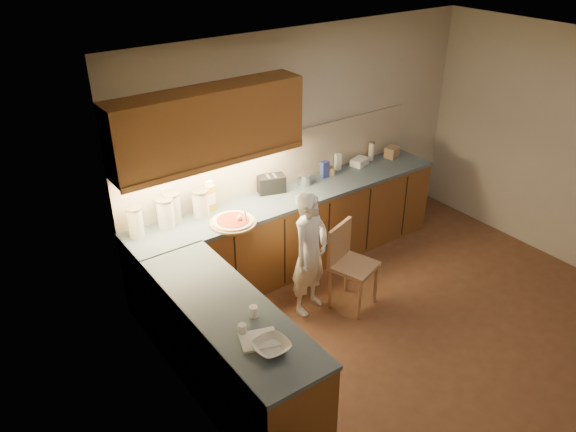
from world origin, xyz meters
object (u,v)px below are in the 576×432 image
Objects in this scene: wooden_chair at (348,260)px; toaster at (271,184)px; child at (310,254)px; pizza_on_board at (233,221)px; oil_jug at (210,197)px.

wooden_chair is 1.20m from toaster.
child is 3.99× the size of toaster.
wooden_chair is at bearing -38.05° from pizza_on_board.
toaster is at bearing 61.63° from child.
child is 0.43m from wooden_chair.
toaster is at bearing 27.49° from pizza_on_board.
oil_jug is (-0.58, 0.93, 0.41)m from child.
wooden_chair is 1.54m from oil_jug.
wooden_chair is (0.38, -0.15, -0.14)m from child.
wooden_chair is at bearing -61.87° from toaster.
toaster is (0.70, 0.36, 0.07)m from pizza_on_board.
child is 1.00m from toaster.
toaster is (0.75, -0.01, -0.06)m from oil_jug.
oil_jug is at bearing 112.46° from wooden_chair.
pizza_on_board is 0.51× the size of wooden_chair.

